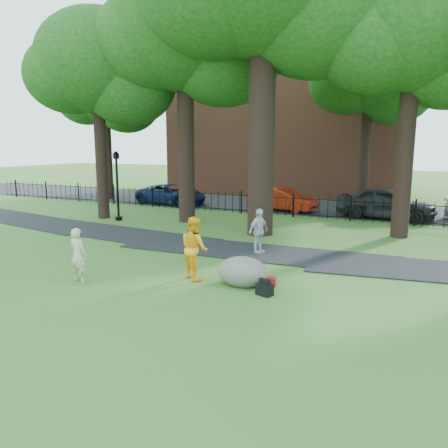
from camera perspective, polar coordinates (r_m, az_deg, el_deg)
The scene contains 16 objects.
ground at distance 12.89m, azimuth -6.39°, elevation -7.06°, with size 120.00×120.00×0.00m, color #355B20.
footpath at distance 15.84m, azimuth 4.15°, elevation -3.71°, with size 36.00×2.60×0.03m, color black.
street at distance 27.50m, azimuth 11.32°, elevation 2.13°, with size 80.00×7.00×0.02m, color black.
iron_fence at distance 23.59m, azimuth 9.01°, elevation 2.34°, with size 44.00×0.04×1.20m.
brick_building at distance 36.07m, azimuth 8.51°, elevation 13.69°, with size 18.00×8.00×12.00m, color brown.
tree_row at distance 20.24m, azimuth 8.07°, elevation 22.57°, with size 26.82×7.96×12.42m.
woman at distance 13.02m, azimuth -18.54°, elevation -3.84°, with size 0.56×0.37×1.55m, color #CFBD8E.
man at distance 12.63m, azimuth -3.88°, elevation -3.11°, with size 0.88×0.69×1.82m, color #FFAA15.
pedestrian at distance 15.53m, azimuth 4.54°, elevation -0.95°, with size 0.95×0.39×1.61m, color silver.
boulder at distance 12.15m, azimuth 2.45°, elevation -6.00°, with size 1.46×1.10×0.85m, color #666055.
lamppost at distance 22.85m, azimuth -13.76°, elevation 4.77°, with size 0.35×0.35×3.54m.
backpack at distance 11.44m, azimuth 5.31°, elevation -8.51°, with size 0.42×0.26×0.31m, color black.
red_bag at distance 12.17m, azimuth 5.96°, elevation -7.50°, with size 0.36×0.23×0.25m, color maroon.
red_sedan at distance 25.82m, azimuth 7.58°, elevation 3.21°, with size 1.42×4.06×1.34m, color maroon.
navy_van at distance 28.47m, azimuth -6.91°, elevation 3.86°, with size 2.16×4.70×1.30m, color #0C1A3F.
grey_car at distance 24.21m, azimuth 20.43°, elevation 2.57°, with size 1.97×4.89×1.67m, color black.
Camera 1 is at (6.49, -10.45, 3.85)m, focal length 35.00 mm.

